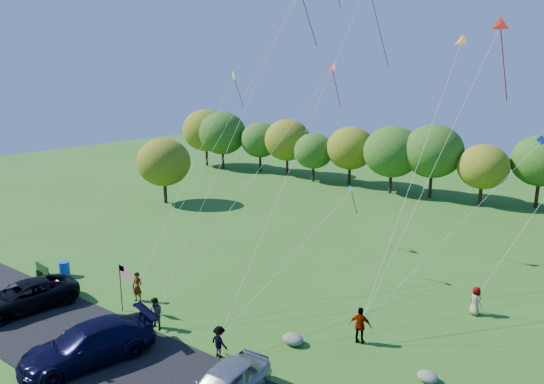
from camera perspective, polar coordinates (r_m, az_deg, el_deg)
The scene contains 16 objects.
ground at distance 26.41m, azimuth -9.07°, elevation -16.20°, with size 140.00×140.00×0.00m, color #2E611B.
asphalt_lane at distance 24.16m, azimuth -16.15°, elevation -19.52°, with size 44.00×6.00×0.06m, color black.
treeline at distance 56.10m, azimuth 16.81°, elevation 4.12°, with size 74.61×27.68×8.39m.
minivan_dark at distance 31.46m, azimuth -27.12°, elevation -10.85°, with size 2.63×5.70×1.58m, color black.
minivan_navy at distance 24.91m, azimuth -20.78°, elevation -16.37°, with size 2.49×6.13×1.78m, color black.
flyer_a at distance 30.20m, azimuth -15.57°, elevation -10.73°, with size 0.66×0.43×1.80m, color #4C4C59.
flyer_b at distance 26.85m, azimuth -13.53°, elevation -13.78°, with size 0.85×0.66×1.75m, color #4C4C59.
flyer_c at distance 24.05m, azimuth -6.22°, elevation -17.11°, with size 1.00×0.58×1.55m, color #4C4C59.
flyer_d at distance 25.30m, azimuth 10.36°, elevation -15.20°, with size 1.11×0.46×1.90m, color #4C4C59.
flyer_e at distance 29.90m, azimuth 22.82°, elevation -11.71°, with size 0.81×0.52×1.65m, color #4C4C59.
park_bench at distance 35.77m, azimuth -25.29°, elevation -8.36°, with size 1.81×0.54×1.00m.
trash_barrel at distance 35.58m, azimuth -23.23°, elevation -8.33°, with size 0.67×0.67×1.01m, color blue.
flag_assembly at distance 28.55m, azimuth -17.07°, elevation -9.55°, with size 1.04×0.68×2.82m.
boulder_near at distance 25.16m, azimuth 2.48°, elevation -16.91°, with size 1.09×0.86×0.55m, color gray.
boulder_far at distance 23.55m, azimuth 17.85°, elevation -19.98°, with size 0.90×0.75×0.47m, color gray.
kites_aloft at distance 33.21m, azimuth 11.15°, elevation 20.81°, with size 24.61×7.17×17.06m.
Camera 1 is at (16.51, -16.13, 12.84)m, focal length 32.00 mm.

